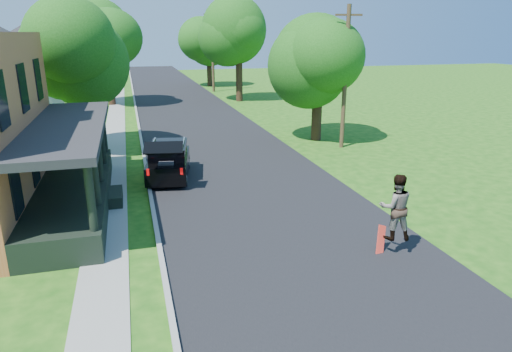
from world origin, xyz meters
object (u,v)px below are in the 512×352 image
object	(u,v)px
tree_right_near	(319,52)
utility_pole_near	(345,76)
black_suv	(169,161)
skateboarder	(396,207)

from	to	relation	value
tree_right_near	utility_pole_near	bearing A→B (deg)	-72.62
utility_pole_near	black_suv	bearing A→B (deg)	-153.20
skateboarder	utility_pole_near	xyz separation A→B (m)	(4.27, 12.21, 2.48)
black_suv	skateboarder	xyz separation A→B (m)	(5.59, -9.14, 0.67)
black_suv	skateboarder	distance (m)	10.73
black_suv	utility_pole_near	size ratio (longest dim) A/B	0.59
skateboarder	tree_right_near	distance (m)	15.27
skateboarder	tree_right_near	size ratio (longest dim) A/B	0.25
tree_right_near	utility_pole_near	distance (m)	2.57
black_suv	utility_pole_near	world-z (taller)	utility_pole_near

